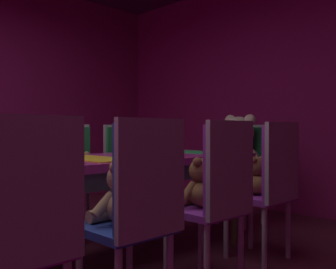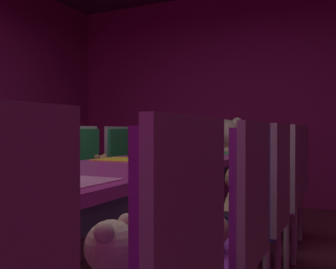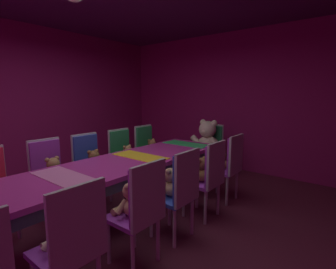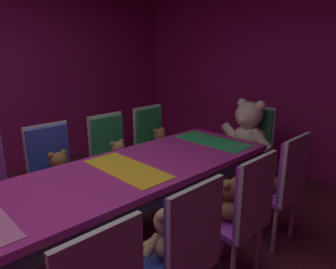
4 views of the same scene
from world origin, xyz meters
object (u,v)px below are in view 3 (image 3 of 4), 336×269
teddy_left_2 (54,172)px  teddy_right_4 (200,171)px  teddy_left_5 (152,148)px  chair_right_4 (210,173)px  chair_right_5 (231,162)px  chair_right_3 (181,186)px  teddy_right_3 (170,184)px  teddy_right_5 (221,161)px  throne_chair (211,145)px  chair_right_2 (142,205)px  chair_left_4 (122,153)px  banquet_table (108,172)px  chair_left_3 (88,161)px  teddy_left_3 (94,162)px  teddy_left_4 (128,155)px  chair_left_2 (48,169)px  chair_left_5 (146,147)px  chair_right_1 (74,238)px  king_teddy_bear (207,139)px  teddy_right_2 (131,201)px  teddy_right_1 (63,234)px

teddy_left_2 → teddy_right_4: 1.82m
teddy_left_5 → chair_right_4: (1.54, -0.64, 0.01)m
teddy_right_4 → chair_right_5: chair_right_5 is taller
chair_right_3 → teddy_right_3: (-0.15, 0.00, -0.00)m
teddy_right_5 → throne_chair: bearing=-53.3°
chair_right_2 → chair_right_4: (0.00, 1.18, 0.00)m
chair_left_4 → teddy_left_5: (0.11, 0.61, -0.01)m
banquet_table → chair_right_2: chair_right_2 is taller
chair_right_2 → chair_left_3: bearing=-19.1°
teddy_left_2 → teddy_left_3: teddy_left_2 is taller
teddy_left_4 → chair_right_3: size_ratio=0.31×
chair_right_3 → chair_left_3: bearing=-0.1°
chair_left_2 → teddy_left_5: chair_left_2 is taller
teddy_left_3 → chair_left_5: 1.26m
teddy_left_5 → teddy_right_5: teddy_left_5 is taller
chair_left_4 → chair_right_1: size_ratio=1.00×
teddy_left_2 → teddy_right_3: bearing=22.6°
teddy_right_5 → king_teddy_bear: size_ratio=0.45×
chair_left_2 → teddy_left_4: size_ratio=3.27×
king_teddy_bear → chair_left_3: bearing=-22.6°
chair_right_1 → chair_right_4: same height
chair_left_5 → chair_right_2: (1.68, -1.82, 0.00)m
chair_right_2 → chair_right_5: same height
teddy_left_3 → teddy_left_4: teddy_left_3 is taller
chair_left_2 → teddy_left_5: 1.83m
teddy_left_4 → chair_left_5: chair_left_5 is taller
chair_right_4 → teddy_left_3: bearing=21.7°
teddy_right_4 → chair_left_5: bearing=-22.5°
chair_right_1 → king_teddy_bear: size_ratio=1.49×
teddy_left_3 → chair_right_5: size_ratio=0.34×
chair_left_3 → chair_left_4: (0.01, 0.63, 0.00)m
chair_left_2 → teddy_left_4: bearing=82.0°
chair_left_2 → chair_right_3: (1.68, 0.58, 0.00)m
chair_left_2 → teddy_right_2: size_ratio=2.95×
chair_left_3 → teddy_right_4: size_ratio=3.02×
teddy_right_2 → king_teddy_bear: king_teddy_bear is taller
teddy_right_2 → chair_right_1: bearing=103.0°
banquet_table → teddy_right_2: size_ratio=11.28×
teddy_right_1 → teddy_left_3: bearing=-41.9°
teddy_left_2 → teddy_right_2: teddy_left_2 is taller
chair_left_2 → chair_right_3: bearing=18.9°
chair_left_3 → teddy_right_2: chair_left_3 is taller
chair_right_5 → teddy_right_5: size_ratio=3.31×
chair_left_5 → teddy_right_1: (1.55, -2.48, -0.02)m
chair_left_2 → chair_left_5: same height
teddy_right_2 → teddy_right_3: 0.57m
teddy_right_1 → throne_chair: (-0.70, 3.37, 0.02)m
chair_left_3 → chair_right_3: size_ratio=1.00×
chair_right_4 → teddy_right_5: chair_right_4 is taller
teddy_left_5 → teddy_right_1: 2.85m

